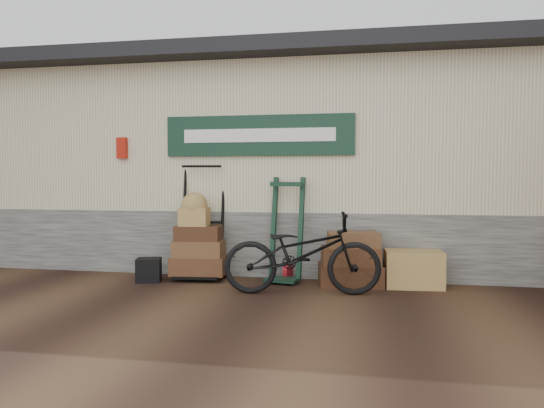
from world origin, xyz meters
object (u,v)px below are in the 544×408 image
at_px(wicker_hamper, 414,269).
at_px(black_trunk, 149,270).
at_px(bicycle, 302,249).
at_px(porter_trolley, 202,214).
at_px(suitcase_stack, 350,258).
at_px(green_barrow, 286,230).

bearing_deg(wicker_hamper, black_trunk, -174.69).
xyz_separation_m(wicker_hamper, black_trunk, (-3.42, -0.32, -0.07)).
xyz_separation_m(black_trunk, bicycle, (2.09, -0.35, 0.38)).
distance_m(porter_trolley, bicycle, 1.73).
bearing_deg(bicycle, porter_trolley, 54.69).
distance_m(suitcase_stack, wicker_hamper, 0.80).
xyz_separation_m(porter_trolley, suitcase_stack, (2.04, -0.19, -0.53)).
height_order(porter_trolley, green_barrow, porter_trolley).
xyz_separation_m(suitcase_stack, black_trunk, (-2.63, -0.25, -0.19)).
height_order(green_barrow, suitcase_stack, green_barrow).
bearing_deg(bicycle, wicker_hamper, -70.81).
xyz_separation_m(suitcase_stack, wicker_hamper, (0.79, 0.07, -0.12)).
xyz_separation_m(porter_trolley, black_trunk, (-0.59, -0.44, -0.72)).
distance_m(porter_trolley, black_trunk, 1.03).
distance_m(suitcase_stack, black_trunk, 2.65).
height_order(porter_trolley, suitcase_stack, porter_trolley).
relative_size(black_trunk, bicycle, 0.17).
relative_size(porter_trolley, green_barrow, 1.27).
bearing_deg(bicycle, suitcase_stack, -49.47).
height_order(green_barrow, black_trunk, green_barrow).
bearing_deg(green_barrow, porter_trolley, -172.87).
bearing_deg(porter_trolley, bicycle, -33.35).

